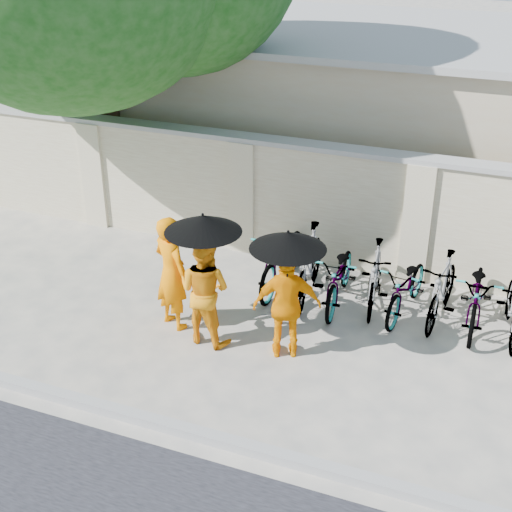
% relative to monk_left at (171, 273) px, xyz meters
% --- Properties ---
extents(ground, '(80.00, 80.00, 0.00)m').
position_rel_monk_left_xyz_m(ground, '(0.99, -0.41, -0.86)').
color(ground, beige).
extents(kerb, '(40.00, 0.16, 0.12)m').
position_rel_monk_left_xyz_m(kerb, '(0.99, -2.11, -0.80)').
color(kerb, '#9A9A9A').
rests_on(kerb, ground).
extents(compound_wall, '(20.00, 0.30, 2.00)m').
position_rel_monk_left_xyz_m(compound_wall, '(1.99, 2.79, 0.14)').
color(compound_wall, beige).
rests_on(compound_wall, ground).
extents(building_behind, '(14.00, 6.00, 3.20)m').
position_rel_monk_left_xyz_m(building_behind, '(2.99, 6.59, 0.74)').
color(building_behind, '#B4AB93').
rests_on(building_behind, ground).
extents(monk_left, '(0.74, 0.63, 1.73)m').
position_rel_monk_left_xyz_m(monk_left, '(0.00, 0.00, 0.00)').
color(monk_left, '#FF8100').
rests_on(monk_left, ground).
extents(monk_center, '(0.86, 0.71, 1.61)m').
position_rel_monk_left_xyz_m(monk_center, '(0.61, -0.19, -0.06)').
color(monk_center, orange).
rests_on(monk_center, ground).
extents(parasol_center, '(1.03, 1.03, 1.06)m').
position_rel_monk_left_xyz_m(parasol_center, '(0.66, -0.27, 0.99)').
color(parasol_center, black).
rests_on(parasol_center, ground).
extents(monk_right, '(0.99, 0.70, 1.56)m').
position_rel_monk_left_xyz_m(monk_right, '(1.79, -0.12, -0.08)').
color(monk_right, '#FF9301').
rests_on(monk_right, ground).
extents(parasol_right, '(1.00, 1.00, 1.01)m').
position_rel_monk_left_xyz_m(parasol_right, '(1.81, -0.20, 0.92)').
color(parasol_right, black).
rests_on(parasol_right, ground).
extents(bike_0, '(0.70, 1.96, 1.02)m').
position_rel_monk_left_xyz_m(bike_0, '(1.08, 1.70, -0.35)').
color(bike_0, gray).
rests_on(bike_0, ground).
extents(bike_1, '(0.74, 1.95, 1.14)m').
position_rel_monk_left_xyz_m(bike_1, '(1.59, 1.49, -0.29)').
color(bike_1, gray).
rests_on(bike_1, ground).
extents(bike_2, '(0.75, 1.81, 0.93)m').
position_rel_monk_left_xyz_m(bike_2, '(2.09, 1.49, -0.40)').
color(bike_2, gray).
rests_on(bike_2, ground).
extents(bike_3, '(0.68, 1.70, 0.99)m').
position_rel_monk_left_xyz_m(bike_3, '(2.60, 1.63, -0.37)').
color(bike_3, gray).
rests_on(bike_3, ground).
extents(bike_4, '(0.79, 1.72, 0.87)m').
position_rel_monk_left_xyz_m(bike_4, '(3.10, 1.57, -0.43)').
color(bike_4, gray).
rests_on(bike_4, ground).
extents(bike_5, '(0.62, 1.71, 1.01)m').
position_rel_monk_left_xyz_m(bike_5, '(3.61, 1.60, -0.36)').
color(bike_5, gray).
rests_on(bike_5, ground).
extents(bike_6, '(0.71, 1.84, 0.96)m').
position_rel_monk_left_xyz_m(bike_6, '(4.11, 1.63, -0.39)').
color(bike_6, gray).
rests_on(bike_6, ground).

